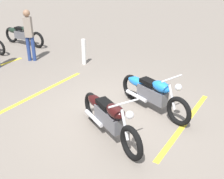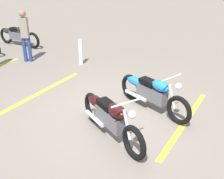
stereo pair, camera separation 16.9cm
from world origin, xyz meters
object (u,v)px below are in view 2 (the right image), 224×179
bystander_secondary (25,34)px  bollard_post (81,52)px  motorcycle_dark_foreground (110,116)px  motorcycle_row_far_left (18,35)px  motorcycle_bright_foreground (151,92)px

bystander_secondary → bollard_post: size_ratio=2.03×
motorcycle_dark_foreground → motorcycle_row_far_left: motorcycle_dark_foreground is taller
motorcycle_row_far_left → bystander_secondary: bearing=-35.0°
motorcycle_dark_foreground → motorcycle_row_far_left: 7.66m
motorcycle_bright_foreground → motorcycle_row_far_left: motorcycle_bright_foreground is taller
motorcycle_bright_foreground → motorcycle_dark_foreground: bearing=-80.2°
motorcycle_dark_foreground → motorcycle_row_far_left: bearing=178.4°
motorcycle_dark_foreground → bollard_post: size_ratio=2.39×
motorcycle_bright_foreground → motorcycle_row_far_left: bearing=-177.2°
motorcycle_row_far_left → motorcycle_dark_foreground: bearing=-29.9°
bollard_post → motorcycle_row_far_left: bearing=-2.1°
motorcycle_row_far_left → motorcycle_bright_foreground: bearing=-18.7°
bollard_post → motorcycle_bright_foreground: bearing=158.9°
motorcycle_dark_foreground → bollard_post: motorcycle_dark_foreground is taller
bystander_secondary → bollard_post: 2.02m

